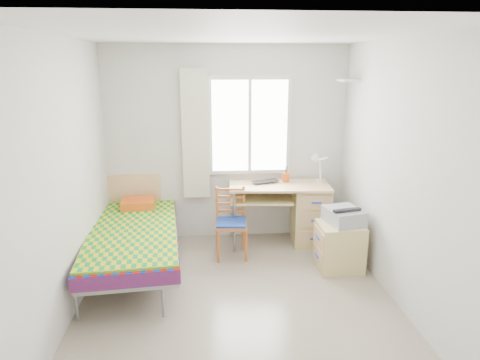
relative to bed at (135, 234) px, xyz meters
name	(u,v)px	position (x,y,z in m)	size (l,w,h in m)	color
floor	(238,300)	(1.13, -0.81, -0.45)	(3.50, 3.50, 0.00)	#BCAD93
ceiling	(237,34)	(1.13, -0.81, 2.15)	(3.50, 3.50, 0.00)	white
wall_back	(227,145)	(1.13, 0.94, 0.85)	(3.20, 3.20, 0.00)	silver
wall_left	(64,182)	(-0.47, -0.81, 0.85)	(3.50, 3.50, 0.00)	silver
wall_right	(400,175)	(2.73, -0.81, 0.85)	(3.50, 3.50, 0.00)	silver
window	(250,126)	(1.43, 0.92, 1.10)	(1.10, 0.04, 1.30)	white
curtain	(195,135)	(0.71, 0.87, 1.00)	(0.35, 0.05, 1.70)	beige
floating_shelf	(348,80)	(2.62, 0.59, 1.70)	(0.20, 0.32, 0.03)	white
bed	(135,234)	(0.00, 0.00, 0.00)	(1.16, 2.20, 0.92)	gray
desk	(305,211)	(2.15, 0.62, 0.00)	(1.35, 0.70, 0.82)	tan
chair	(232,218)	(1.15, 0.30, 0.04)	(0.41, 0.41, 0.87)	#AD5921
cabinet	(339,246)	(2.38, -0.18, -0.17)	(0.52, 0.46, 0.55)	tan
printer	(344,216)	(2.43, -0.15, 0.20)	(0.45, 0.50, 0.19)	#B0B3B8
laptop	(267,183)	(1.64, 0.67, 0.39)	(0.37, 0.24, 0.03)	black
pen_cup	(286,177)	(1.91, 0.77, 0.43)	(0.09, 0.09, 0.12)	orange
task_lamp	(318,164)	(2.29, 0.58, 0.64)	(0.23, 0.33, 0.43)	white
book	(268,202)	(1.64, 0.59, 0.14)	(0.17, 0.24, 0.02)	gray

